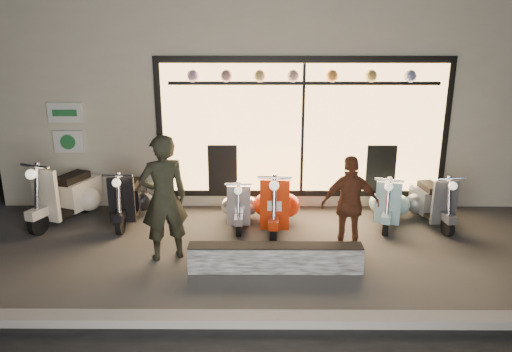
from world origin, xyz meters
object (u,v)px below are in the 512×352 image
at_px(man, 164,198).
at_px(scooter_silver, 240,203).
at_px(scooter_red, 276,202).
at_px(graffiti_barrier, 275,258).
at_px(woman, 350,205).

bearing_deg(man, scooter_silver, -148.88).
distance_m(scooter_silver, scooter_red, 0.67).
height_order(graffiti_barrier, man, man).
bearing_deg(scooter_silver, woman, -34.33).
bearing_deg(scooter_red, man, -138.19).
distance_m(graffiti_barrier, scooter_red, 1.72).
bearing_deg(woman, graffiti_barrier, 27.21).
xyz_separation_m(scooter_silver, woman, (1.75, -1.18, 0.42)).
distance_m(graffiti_barrier, scooter_silver, 1.94).
xyz_separation_m(scooter_silver, man, (-1.06, -1.44, 0.61)).
distance_m(man, woman, 2.83).
bearing_deg(scooter_silver, scooter_red, -12.79).
height_order(graffiti_barrier, woman, woman).
relative_size(scooter_silver, scooter_red, 0.81).
bearing_deg(scooter_red, scooter_silver, 172.28).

